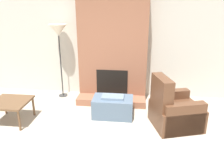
# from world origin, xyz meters

# --- Properties ---
(wall_back) EXTENTS (7.93, 0.06, 2.60)m
(wall_back) POSITION_xyz_m (0.00, 3.05, 1.30)
(wall_back) COLOR beige
(wall_back) RESTS_ON ground_plane
(fireplace) EXTENTS (1.61, 0.81, 2.60)m
(fireplace) POSITION_xyz_m (0.00, 2.79, 1.23)
(fireplace) COLOR #935B42
(fireplace) RESTS_ON ground_plane
(ottoman) EXTENTS (0.83, 0.49, 0.46)m
(ottoman) POSITION_xyz_m (0.10, 1.84, 0.21)
(ottoman) COLOR slate
(ottoman) RESTS_ON ground_plane
(armchair) EXTENTS (1.04, 0.98, 1.02)m
(armchair) POSITION_xyz_m (1.28, 1.58, 0.31)
(armchair) COLOR brown
(armchair) RESTS_ON ground_plane
(side_table) EXTENTS (0.72, 0.67, 0.45)m
(side_table) POSITION_xyz_m (-1.89, 1.40, 0.40)
(side_table) COLOR brown
(side_table) RESTS_ON ground_plane
(floor_lamp_left) EXTENTS (0.42, 0.42, 1.81)m
(floor_lamp_left) POSITION_xyz_m (-1.28, 2.74, 1.62)
(floor_lamp_left) COLOR #333333
(floor_lamp_left) RESTS_ON ground_plane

